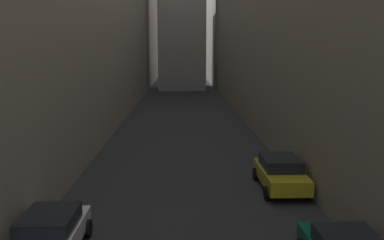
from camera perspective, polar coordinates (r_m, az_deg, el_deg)
name	(u,v)px	position (r m, az deg, el deg)	size (l,w,h in m)	color
ground_plane	(183,114)	(42.82, -1.21, 0.88)	(264.00, 264.00, 0.00)	#232326
building_block_left	(72,7)	(45.88, -16.04, 14.54)	(11.63, 108.00, 21.47)	gray
building_block_right	(302,4)	(46.33, 14.74, 15.05)	(13.69, 108.00, 22.27)	#756B5B
parked_car_left_third	(49,234)	(14.32, -18.83, -14.53)	(1.95, 4.17, 1.43)	silver
parked_car_right_far	(281,173)	(20.14, 11.98, -7.02)	(2.05, 4.16, 1.50)	#A59919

